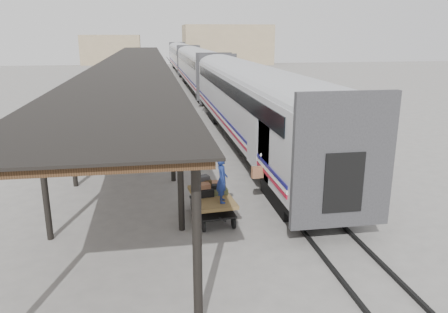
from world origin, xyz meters
TOP-DOWN VIEW (x-y plane):
  - ground at (0.00, 0.00)m, footprint 160.00×160.00m
  - train at (3.19, 33.79)m, footprint 3.45×76.01m
  - canopy at (-3.40, 24.00)m, footprint 4.90×64.30m
  - rails at (3.20, 34.00)m, footprint 1.54×150.00m
  - building_far at (14.00, 78.00)m, footprint 18.00×10.00m
  - building_left at (-10.00, 82.00)m, footprint 12.00×8.00m
  - baggage_cart at (-0.26, -1.28)m, footprint 1.47×2.51m
  - suitcase_stack at (-0.37, -0.93)m, footprint 1.22×1.23m
  - luggage_tug at (-2.89, 13.58)m, footprint 1.41×1.82m
  - porter at (-0.01, -1.93)m, footprint 0.39×0.58m
  - pedestrian at (-1.43, 13.34)m, footprint 0.99×0.67m

SIDE VIEW (x-z plane):
  - ground at x=0.00m, z-range 0.00..0.00m
  - rails at x=3.20m, z-range 0.00..0.12m
  - baggage_cart at x=-0.26m, z-range 0.22..1.08m
  - luggage_tug at x=-2.89m, z-range -0.06..1.36m
  - pedestrian at x=-1.43m, z-range 0.00..1.56m
  - suitcase_stack at x=-0.37m, z-range 0.77..1.34m
  - porter at x=-0.01m, z-range 0.86..2.40m
  - train at x=3.19m, z-range 0.69..4.70m
  - building_left at x=-10.00m, z-range 0.00..6.00m
  - building_far at x=14.00m, z-range 0.00..8.00m
  - canopy at x=-3.40m, z-range 1.93..6.08m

